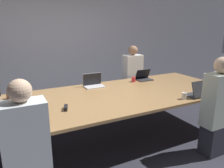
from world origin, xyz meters
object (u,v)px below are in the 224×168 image
at_px(laptop_near_right, 199,92).
at_px(cup_near_right, 184,96).
at_px(laptop_far_right, 144,77).
at_px(person_near_left, 27,157).
at_px(laptop_near_left, 21,126).
at_px(person_far_right, 132,79).
at_px(person_near_right, 217,109).
at_px(stapler, 66,108).
at_px(cup_far_left, 10,96).
at_px(laptop_far_center, 93,83).
at_px(cup_far_right, 133,79).

distance_m(laptop_near_right, cup_near_right, 0.29).
bearing_deg(laptop_far_right, person_near_left, -146.06).
height_order(person_near_left, cup_near_right, person_near_left).
distance_m(laptop_near_left, person_far_right, 2.98).
bearing_deg(laptop_near_right, person_near_right, 81.18).
distance_m(laptop_far_right, stapler, 2.03).
relative_size(laptop_far_right, person_far_right, 0.22).
bearing_deg(person_far_right, cup_far_left, -168.72).
relative_size(person_far_right, person_near_right, 0.99).
xyz_separation_m(person_near_left, person_near_right, (2.50, -0.02, 0.02)).
relative_size(cup_far_left, laptop_near_right, 0.26).
xyz_separation_m(person_near_left, laptop_near_right, (2.56, 0.36, 0.15)).
distance_m(cup_near_right, laptop_far_center, 1.58).
relative_size(cup_far_left, person_far_right, 0.07).
xyz_separation_m(cup_far_left, person_near_left, (0.06, -1.58, -0.12)).
relative_size(laptop_near_left, cup_far_right, 3.69).
bearing_deg(stapler, laptop_far_right, 43.56).
bearing_deg(laptop_far_center, laptop_near_left, -136.29).
relative_size(cup_far_left, laptop_far_center, 0.26).
bearing_deg(person_near_left, laptop_near_left, -89.78).
distance_m(person_far_right, cup_far_right, 0.57).
xyz_separation_m(laptop_near_right, cup_near_right, (-0.29, 0.01, -0.02)).
height_order(laptop_far_right, cup_far_right, laptop_far_right).
bearing_deg(person_far_right, laptop_near_left, -145.01).
height_order(person_near_left, stapler, person_near_left).
relative_size(laptop_far_right, cup_far_right, 3.27).
bearing_deg(person_near_right, cup_far_right, -77.66).
height_order(person_near_right, cup_near_right, person_near_right).
xyz_separation_m(cup_far_left, laptop_far_right, (2.47, 0.05, 0.02)).
bearing_deg(person_near_right, person_far_right, -88.08).
distance_m(laptop_near_left, cup_near_right, 2.28).
distance_m(person_near_right, stapler, 2.09).
bearing_deg(person_far_right, person_near_right, -88.08).
relative_size(person_near_left, cup_near_right, 13.87).
bearing_deg(laptop_near_left, person_far_right, -145.01).
bearing_deg(cup_far_left, person_far_right, 11.28).
xyz_separation_m(laptop_near_left, cup_near_right, (2.28, 0.01, -0.02)).
height_order(cup_far_left, laptop_far_center, laptop_far_center).
distance_m(cup_near_right, stapler, 1.74).
bearing_deg(stapler, person_near_right, -3.76).
relative_size(person_far_right, cup_near_right, 13.89).
xyz_separation_m(laptop_near_left, stapler, (0.58, 0.40, -0.04)).
height_order(person_near_left, laptop_near_right, person_near_left).
bearing_deg(cup_far_right, laptop_far_right, 7.86).
relative_size(cup_far_right, laptop_far_center, 0.27).
relative_size(laptop_far_right, cup_near_right, 3.09).
relative_size(person_near_left, stapler, 9.03).
distance_m(laptop_far_right, laptop_far_center, 1.09).
bearing_deg(laptop_near_left, cup_near_right, -179.85).
relative_size(person_near_right, stapler, 9.17).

